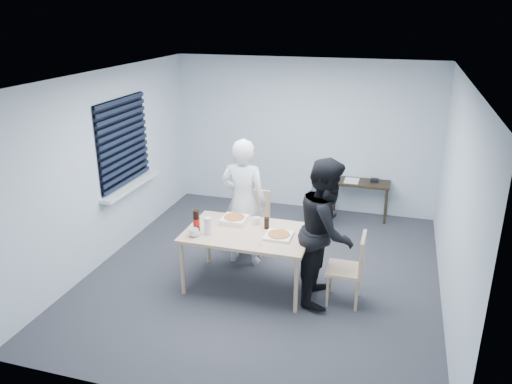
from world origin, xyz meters
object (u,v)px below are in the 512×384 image
(chair_far, at_px, (254,216))
(side_table, at_px, (360,186))
(mug_b, at_px, (257,221))
(chair_right, at_px, (352,265))
(soda_bottle, at_px, (196,221))
(dining_table, at_px, (248,236))
(person_black, at_px, (326,231))
(mug_a, at_px, (194,233))
(person_white, at_px, (243,202))
(stool, at_px, (320,201))
(backpack, at_px, (321,184))

(chair_far, relative_size, side_table, 0.93)
(side_table, relative_size, mug_b, 9.56)
(chair_right, height_order, soda_bottle, soda_bottle)
(dining_table, bearing_deg, person_black, 0.54)
(mug_a, bearing_deg, person_white, 69.57)
(chair_far, distance_m, person_white, 0.56)
(stool, xyz_separation_m, soda_bottle, (-1.18, -2.24, 0.45))
(stool, height_order, mug_b, mug_b)
(dining_table, bearing_deg, mug_a, -152.27)
(mug_b, xyz_separation_m, soda_bottle, (-0.66, -0.41, 0.08))
(mug_b, bearing_deg, backpack, 74.08)
(stool, relative_size, mug_b, 5.40)
(dining_table, height_order, person_black, person_black)
(person_black, relative_size, soda_bottle, 6.62)
(chair_far, height_order, backpack, backpack)
(person_white, relative_size, side_table, 1.85)
(chair_right, distance_m, mug_b, 1.33)
(stool, distance_m, backpack, 0.29)
(person_black, height_order, backpack, person_black)
(dining_table, distance_m, person_white, 0.68)
(chair_right, distance_m, person_black, 0.50)
(dining_table, height_order, soda_bottle, soda_bottle)
(soda_bottle, bearing_deg, mug_b, 31.58)
(chair_right, distance_m, soda_bottle, 1.96)
(person_black, relative_size, stool, 3.28)
(chair_right, bearing_deg, soda_bottle, -176.71)
(stool, distance_m, mug_a, 2.69)
(mug_a, xyz_separation_m, soda_bottle, (-0.03, 0.16, 0.08))
(chair_right, xyz_separation_m, mug_a, (-1.89, -0.27, 0.29))
(chair_right, xyz_separation_m, backpack, (-0.74, 2.12, 0.21))
(person_white, xyz_separation_m, mug_b, (0.29, -0.34, -0.09))
(stool, relative_size, mug_a, 4.39)
(dining_table, distance_m, chair_right, 1.31)
(dining_table, relative_size, person_white, 0.87)
(chair_right, xyz_separation_m, side_table, (-0.16, 2.69, 0.05))
(side_table, relative_size, stool, 1.77)
(chair_far, bearing_deg, side_table, 50.25)
(dining_table, xyz_separation_m, stool, (0.56, 2.10, -0.26))
(backpack, xyz_separation_m, mug_b, (-0.52, -1.83, 0.08))
(mug_a, relative_size, mug_b, 1.23)
(person_black, bearing_deg, soda_bottle, 95.63)
(backpack, bearing_deg, chair_right, -65.47)
(dining_table, bearing_deg, mug_b, 81.31)
(backpack, xyz_separation_m, soda_bottle, (-1.18, -2.23, 0.16))
(backpack, distance_m, mug_a, 2.66)
(mug_b, bearing_deg, mug_a, -137.88)
(backpack, xyz_separation_m, mug_a, (-1.15, -2.39, 0.08))
(person_white, relative_size, mug_b, 17.70)
(dining_table, bearing_deg, soda_bottle, -166.62)
(person_black, bearing_deg, mug_a, 101.55)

